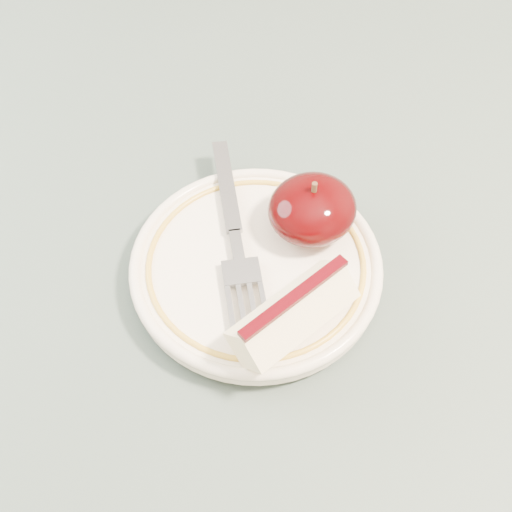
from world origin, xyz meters
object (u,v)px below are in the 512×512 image
plate (256,267)px  fork (235,233)px  table (204,342)px  apple_half (312,209)px

plate → fork: bearing=91.2°
table → apple_half: apple_half is taller
plate → apple_half: apple_half is taller
apple_half → fork: apple_half is taller
apple_half → fork: 0.06m
table → apple_half: size_ratio=13.59×
plate → apple_half: (0.05, 0.01, 0.02)m
plate → fork: size_ratio=1.10×
table → plate: plate is taller
plate → apple_half: size_ratio=2.79×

